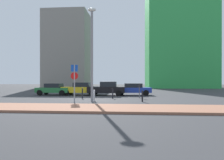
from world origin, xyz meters
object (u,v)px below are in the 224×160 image
at_px(traffic_bollard_edge, 113,94).
at_px(parked_car_yellow, 81,89).
at_px(traffic_bollard_near, 94,95).
at_px(parking_sign_post, 74,78).
at_px(traffic_bollard_mid, 82,93).
at_px(parked_car_blue, 133,89).
at_px(parked_car_black, 107,89).
at_px(parked_car_green, 54,89).
at_px(parking_meter, 139,89).
at_px(traffic_bollard_far, 142,96).
at_px(street_lamp, 92,47).

bearing_deg(traffic_bollard_edge, parked_car_yellow, 134.09).
distance_m(parked_car_yellow, traffic_bollard_near, 7.28).
bearing_deg(parked_car_yellow, traffic_bollard_edge, -45.91).
height_order(parking_sign_post, traffic_bollard_mid, parking_sign_post).
relative_size(parked_car_blue, traffic_bollard_edge, 4.54).
xyz_separation_m(parked_car_black, traffic_bollard_edge, (0.99, -3.89, -0.33)).
distance_m(parked_car_yellow, parking_sign_post, 7.98).
distance_m(parked_car_green, traffic_bollard_near, 8.85).
xyz_separation_m(parked_car_blue, parking_meter, (0.58, -3.81, 0.17)).
bearing_deg(traffic_bollard_near, parking_sign_post, -144.35).
bearing_deg(parking_sign_post, parking_meter, 38.91).
distance_m(parked_car_yellow, parked_car_blue, 6.12).
xyz_separation_m(parking_meter, traffic_bollard_far, (0.08, -3.64, -0.43)).
height_order(parked_car_green, traffic_bollard_far, parked_car_green).
relative_size(traffic_bollard_mid, traffic_bollard_far, 1.09).
bearing_deg(parking_sign_post, traffic_bollard_near, 35.65).
bearing_deg(traffic_bollard_mid, traffic_bollard_near, -58.42).
xyz_separation_m(traffic_bollard_near, traffic_bollard_mid, (-1.60, 2.61, 0.02)).
relative_size(parking_sign_post, traffic_bollard_mid, 3.03).
height_order(parked_car_black, parked_car_blue, parked_car_black).
relative_size(parking_sign_post, street_lamp, 0.39).
relative_size(parked_car_green, parking_sign_post, 1.30).
bearing_deg(parking_meter, traffic_bollard_edge, -162.61).
xyz_separation_m(parked_car_yellow, traffic_bollard_mid, (1.08, -4.15, -0.26)).
xyz_separation_m(parked_car_green, parked_car_blue, (9.34, 0.59, 0.01)).
relative_size(street_lamp, traffic_bollard_near, 8.15).
bearing_deg(traffic_bollard_near, parking_meter, 40.02).
distance_m(parked_car_green, parked_car_blue, 9.35).
bearing_deg(parked_car_blue, street_lamp, -115.37).
bearing_deg(traffic_bollard_far, traffic_bollard_near, 176.05).
bearing_deg(parking_sign_post, street_lamp, 28.56).
height_order(parked_car_blue, parking_sign_post, parking_sign_post).
bearing_deg(parking_meter, parking_sign_post, -141.09).
relative_size(parked_car_yellow, traffic_bollard_near, 4.43).
xyz_separation_m(parked_car_yellow, parking_sign_post, (1.24, -7.80, 1.17)).
bearing_deg(street_lamp, parked_car_yellow, 109.85).
bearing_deg(parked_car_black, parking_meter, -40.59).
height_order(parked_car_black, traffic_bollard_mid, parked_car_black).
distance_m(parked_car_green, parked_car_yellow, 3.23).
relative_size(parked_car_green, traffic_bollard_far, 4.29).
distance_m(parked_car_black, parking_meter, 4.72).
bearing_deg(parking_sign_post, parked_car_yellow, 99.03).
bearing_deg(parked_car_black, traffic_bollard_edge, -75.76).
bearing_deg(parked_car_yellow, traffic_bollard_near, -68.32).
height_order(parked_car_green, traffic_bollard_near, parked_car_green).
relative_size(parking_sign_post, parking_meter, 2.22).
bearing_deg(street_lamp, parking_sign_post, -151.44).
bearing_deg(traffic_bollard_far, traffic_bollard_mid, 153.06).
bearing_deg(parking_meter, street_lamp, -138.30).
relative_size(parked_car_black, street_lamp, 0.54).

